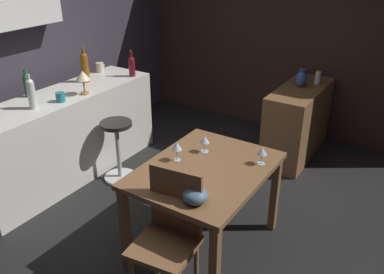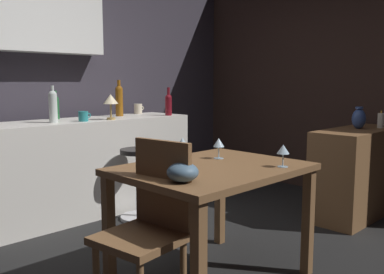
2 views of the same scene
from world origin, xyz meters
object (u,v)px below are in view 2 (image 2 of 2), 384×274
Objects in this scene: dining_table at (212,181)px; cup_teal at (83,116)px; counter_lamp at (111,100)px; wine_bottle_green at (56,106)px; vase_ceramic_blue at (359,118)px; wine_bottle_amber at (119,99)px; cup_cream at (138,109)px; bar_stool at (138,182)px; wine_bottle_ruby at (168,103)px; chair_near_window at (149,224)px; sideboard_cabinet at (357,173)px; wine_glass_left at (182,143)px; wine_glass_right at (283,150)px; pillar_candle_tall at (381,121)px; fruit_bowl at (183,172)px; wine_bottle_clear at (53,105)px; wine_glass_center at (219,143)px.

cup_teal is (0.09, 1.65, 0.30)m from dining_table.
counter_lamp is (0.27, -0.04, 0.13)m from cup_teal.
vase_ceramic_blue is (1.94, -2.07, -0.11)m from wine_bottle_green.
wine_bottle_amber reaches higher than cup_cream.
bar_stool is at bearing -61.59° from wine_bottle_green.
wine_bottle_ruby is 1.43× the size of vase_ceramic_blue.
wine_bottle_ruby reaches higher than chair_near_window.
chair_near_window is (-2.48, 0.03, 0.10)m from sideboard_cabinet.
chair_near_window is 0.69m from wine_glass_left.
wine_bottle_amber reaches higher than sideboard_cabinet.
wine_glass_right is at bearing -19.16° from chair_near_window.
wine_glass_right is at bearing -99.52° from wine_bottle_amber.
wine_bottle_ruby is at bearing 117.48° from sideboard_cabinet.
cup_cream is 1.02× the size of cup_teal.
counter_lamp reaches higher than dining_table.
pillar_candle_tall is at bearing -2.67° from chair_near_window.
wine_bottle_green reaches higher than pillar_candle_tall.
pillar_candle_tall is (1.18, -2.19, -0.06)m from cup_cream.
sideboard_cabinet is 7.11× the size of wine_glass_left.
fruit_bowl is 1.90m from cup_teal.
wine_bottle_clear is at bearing 95.57° from wine_glass_left.
wine_bottle_amber is at bearing 126.37° from pillar_candle_tall.
wine_glass_center is 2.04m from cup_cream.
wine_glass_center is 0.68× the size of vase_ceramic_blue.
bar_stool is at bearing -154.32° from wine_bottle_ruby.
wine_bottle_clear is at bearing -168.09° from wine_bottle_amber.
wine_bottle_ruby is 2.43× the size of cup_teal.
sideboard_cabinet is 0.54m from pillar_candle_tall.
dining_table is 1.71m from counter_lamp.
wine_bottle_clear is 2.77m from vase_ceramic_blue.
sideboard_cabinet is at bearing 156.95° from pillar_candle_tall.
cup_cream is at bearing 114.97° from vase_ceramic_blue.
chair_near_window is 2.74m from pillar_candle_tall.
wine_glass_center is at bearing 173.11° from sideboard_cabinet.
pillar_candle_tall is at bearing -53.63° from wine_bottle_amber.
wine_glass_center is at bearing -112.45° from cup_cream.
cup_teal is at bearing 95.50° from wine_glass_right.
dining_table is at bearing 4.40° from chair_near_window.
pillar_candle_tall is 0.81× the size of vase_ceramic_blue.
chair_near_window is at bearing -105.01° from wine_bottle_green.
vase_ceramic_blue is (-0.21, 0.12, 0.03)m from pillar_candle_tall.
pillar_candle_tall reaches higher than wine_glass_center.
dining_table is at bearing -107.94° from bar_stool.
sideboard_cabinet is 1.69× the size of bar_stool.
wine_glass_center is 1.98m from pillar_candle_tall.
cup_cream is 0.75× the size of pillar_candle_tall.
wine_glass_left is 1.43m from counter_lamp.
cup_cream reaches higher than wine_glass_left.
wine_bottle_green reaches higher than cup_cream.
wine_bottle_ruby is at bearing 50.06° from fruit_bowl.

